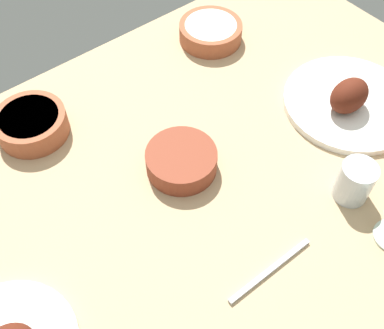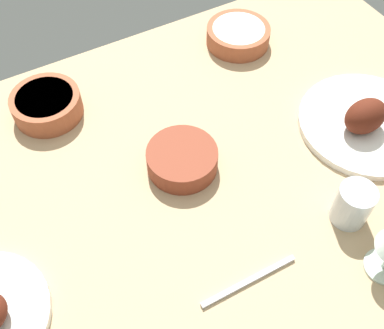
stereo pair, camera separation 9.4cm
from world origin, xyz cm
name	(u,v)px [view 1 (the left image)]	position (x,y,z in cm)	size (l,w,h in cm)	color
dining_table	(192,176)	(0.00, 0.00, 2.00)	(140.00, 90.00, 4.00)	tan
plate_far_side	(349,101)	(38.60, -8.10, 5.96)	(29.73, 29.73, 9.06)	white
bowl_sauce	(31,123)	(-20.35, 29.40, 6.85)	(15.26, 15.26, 5.22)	#A35133
bowl_potatoes	(181,160)	(-1.24, 1.87, 6.58)	(14.48, 14.48, 4.70)	brown
bowl_cream	(211,31)	(29.60, 29.55, 6.51)	(15.89, 15.89, 4.56)	#A35133
water_tumbler	(355,182)	(20.64, -23.82, 8.28)	(6.89, 6.89, 8.57)	silver
fork_loose	(270,270)	(-2.95, -25.82, 4.40)	(18.85, 0.90, 0.80)	silver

